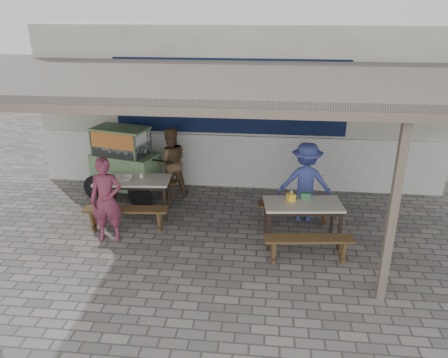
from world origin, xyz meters
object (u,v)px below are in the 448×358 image
condiment_jar (142,175)px  condiment_bowl (127,178)px  table_left (133,183)px  tissue_box (291,197)px  bench_left_wall (141,186)px  bench_left_street (126,214)px  patron_right_table (306,182)px  donation_box (306,196)px  patron_street_side (106,200)px  table_right (303,208)px  bench_right_street (308,244)px  bench_right_wall (296,209)px  patron_wall_side (170,162)px  vendor_cart (124,161)px

condiment_jar → condiment_bowl: 0.29m
table_left → condiment_bowl: (-0.11, -0.01, 0.11)m
tissue_box → bench_left_wall: bearing=156.7°
bench_left_street → condiment_bowl: bearing=99.2°
patron_right_table → condiment_jar: size_ratio=19.09×
table_left → donation_box: bearing=-14.3°
patron_street_side → table_right: bearing=-4.1°
bench_left_street → condiment_bowl: condiment_bowl is taller
bench_left_street → bench_right_street: 3.30m
bench_right_wall → patron_wall_side: bearing=150.4°
patron_street_side → table_left: bearing=73.1°
tissue_box → condiment_bowl: tissue_box is taller
table_right → bench_right_wall: table_right is taller
table_left → bench_left_street: table_left is taller
bench_left_street → patron_wall_side: bearing=69.9°
bench_right_street → vendor_cart: size_ratio=0.72×
vendor_cart → table_right: bearing=-8.2°
bench_left_wall → vendor_cart: bearing=159.2°
table_left → donation_box: donation_box is taller
patron_street_side → condiment_bowl: size_ratio=6.94×
tissue_box → table_right: bearing=-24.7°
tissue_box → patron_right_table: bearing=70.3°
patron_street_side → condiment_bowl: 0.99m
donation_box → condiment_jar: bearing=168.0°
bench_right_wall → bench_left_wall: bearing=159.8°
bench_right_street → tissue_box: 0.92m
condiment_jar → bench_left_wall: bearing=110.2°
table_right → patron_right_table: bearing=77.3°
bench_right_street → patron_wall_side: (-2.76, 2.40, 0.42)m
bench_right_wall → patron_wall_side: patron_wall_side is taller
bench_right_wall → donation_box: (0.13, -0.45, 0.47)m
bench_right_wall → patron_wall_side: 2.87m
table_left → patron_street_side: bearing=-103.2°
bench_left_wall → bench_right_wall: (3.19, -0.77, -0.00)m
patron_street_side → bench_right_wall: bearing=6.9°
bench_right_street → patron_wall_side: bearing=132.5°
bench_left_wall → tissue_box: tissue_box is taller
donation_box → condiment_jar: donation_box is taller
vendor_cart → bench_left_street: bearing=-57.3°
bench_left_street → table_right: bearing=-6.1°
bench_left_wall → vendor_cart: vendor_cart is taller
patron_wall_side → patron_right_table: patron_right_table is taller
vendor_cart → donation_box: 3.91m
table_right → bench_right_street: bearing=-90.0°
bench_right_street → bench_left_street: bearing=160.9°
patron_street_side → condiment_bowl: (0.04, 0.99, 0.02)m
patron_street_side → tissue_box: size_ratio=12.43×
bench_left_wall → condiment_bowl: (-0.05, -0.68, 0.44)m
patron_wall_side → patron_right_table: 2.91m
bench_right_street → table_right: bearing=90.0°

